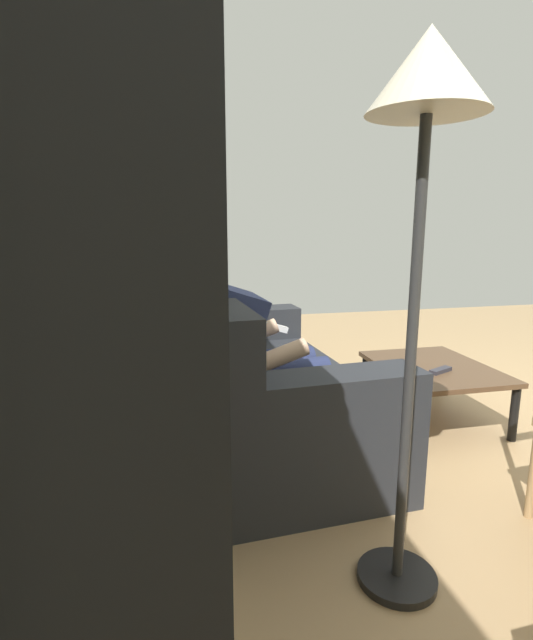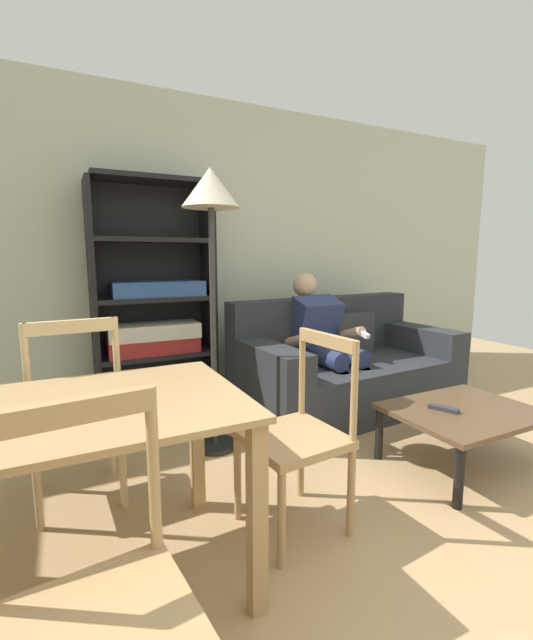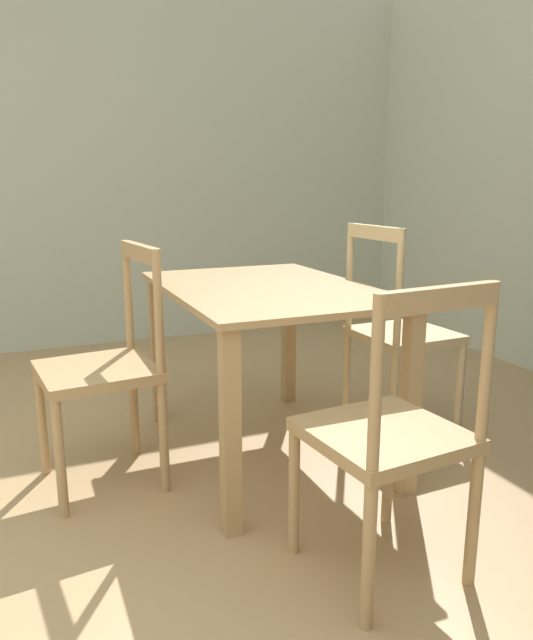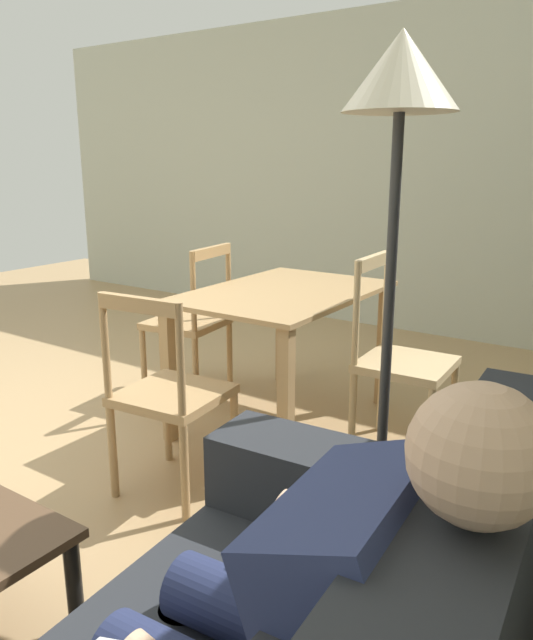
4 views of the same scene
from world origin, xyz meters
The scene contains 7 objects.
wall_back centered at (0.00, 3.13, 1.31)m, with size 6.98×0.12×2.61m, color beige.
couch centered at (0.83, 2.28, 0.33)m, with size 1.90×1.05×0.91m.
person_lounging centered at (0.64, 2.32, 0.58)m, with size 0.61×0.96×1.13m.
coffee_table centered at (0.84, 1.10, 0.32)m, with size 0.85×0.67×0.36m.
tv_remote centered at (0.71, 1.14, 0.37)m, with size 0.05×0.17×0.02m, color #2D2D38.
bookshelf centered at (-0.62, 2.88, 0.78)m, with size 0.95×0.36×1.87m.
floor_lamp centered at (-0.43, 2.01, 1.52)m, with size 0.36×0.36×1.81m.
Camera 1 is at (-1.75, 2.78, 1.25)m, focal length 26.40 mm.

